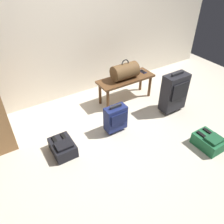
% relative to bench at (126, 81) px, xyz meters
% --- Properties ---
extents(ground_plane, '(6.60, 6.60, 0.00)m').
position_rel_bench_xyz_m(ground_plane, '(-0.61, -0.89, -0.37)').
color(ground_plane, beige).
extents(back_wall, '(6.00, 0.10, 2.80)m').
position_rel_bench_xyz_m(back_wall, '(-0.61, 0.71, 1.03)').
color(back_wall, silver).
rests_on(back_wall, ground).
extents(bench, '(1.00, 0.36, 0.44)m').
position_rel_bench_xyz_m(bench, '(0.00, 0.00, 0.00)').
color(bench, brown).
rests_on(bench, ground).
extents(duffel_bag_brown, '(0.44, 0.26, 0.34)m').
position_rel_bench_xyz_m(duffel_bag_brown, '(-0.03, 0.00, 0.20)').
color(duffel_bag_brown, brown).
rests_on(duffel_bag_brown, bench).
extents(cell_phone, '(0.07, 0.14, 0.01)m').
position_rel_bench_xyz_m(cell_phone, '(0.38, 0.03, 0.07)').
color(cell_phone, '#191E4C').
rests_on(cell_phone, bench).
extents(suitcase_upright_charcoal, '(0.41, 0.23, 0.70)m').
position_rel_bench_xyz_m(suitcase_upright_charcoal, '(0.46, -0.69, -0.01)').
color(suitcase_upright_charcoal, black).
rests_on(suitcase_upright_charcoal, ground).
extents(suitcase_small_navy, '(0.32, 0.19, 0.46)m').
position_rel_bench_xyz_m(suitcase_small_navy, '(-0.60, -0.63, -0.13)').
color(suitcase_small_navy, navy).
rests_on(suitcase_small_navy, ground).
extents(backpack_dark, '(0.28, 0.38, 0.21)m').
position_rel_bench_xyz_m(backpack_dark, '(-1.44, -0.62, -0.27)').
color(backpack_dark, black).
rests_on(backpack_dark, ground).
extents(backpack_green, '(0.28, 0.38, 0.21)m').
position_rel_bench_xyz_m(backpack_green, '(0.29, -1.57, -0.27)').
color(backpack_green, '#1E6038').
rests_on(backpack_green, ground).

